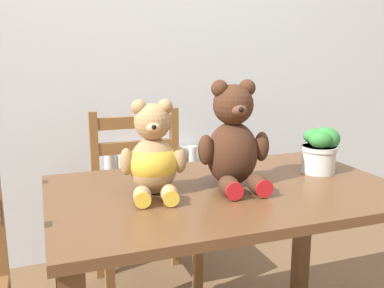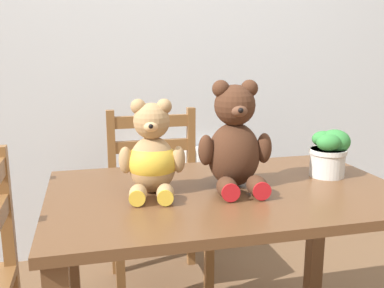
% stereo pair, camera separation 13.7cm
% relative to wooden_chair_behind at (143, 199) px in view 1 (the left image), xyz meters
% --- Properties ---
extents(wall_back, '(8.00, 0.04, 2.60)m').
position_rel_wooden_chair_behind_xyz_m(wall_back, '(0.11, 0.41, 0.85)').
color(wall_back, silver).
rests_on(wall_back, ground_plane).
extents(radiator, '(0.55, 0.10, 0.62)m').
position_rel_wooden_chair_behind_xyz_m(radiator, '(0.14, 0.34, -0.17)').
color(radiator, silver).
rests_on(radiator, ground_plane).
extents(dining_table, '(1.14, 0.71, 0.73)m').
position_rel_wooden_chair_behind_xyz_m(dining_table, '(0.11, -0.74, 0.15)').
color(dining_table, brown).
rests_on(dining_table, ground_plane).
extents(wooden_chair_behind, '(0.45, 0.40, 0.88)m').
position_rel_wooden_chair_behind_xyz_m(wooden_chair_behind, '(0.00, 0.00, 0.00)').
color(wooden_chair_behind, brown).
rests_on(wooden_chair_behind, ground_plane).
extents(teddy_bear_left, '(0.21, 0.23, 0.30)m').
position_rel_wooden_chair_behind_xyz_m(teddy_bear_left, '(-0.13, -0.72, 0.39)').
color(teddy_bear_left, tan).
rests_on(teddy_bear_left, dining_table).
extents(teddy_bear_right, '(0.25, 0.25, 0.35)m').
position_rel_wooden_chair_behind_xyz_m(teddy_bear_right, '(0.15, -0.72, 0.43)').
color(teddy_bear_right, '#472819').
rests_on(teddy_bear_right, dining_table).
extents(potted_plant, '(0.15, 0.13, 0.17)m').
position_rel_wooden_chair_behind_xyz_m(potted_plant, '(0.52, -0.68, 0.37)').
color(potted_plant, beige).
rests_on(potted_plant, dining_table).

